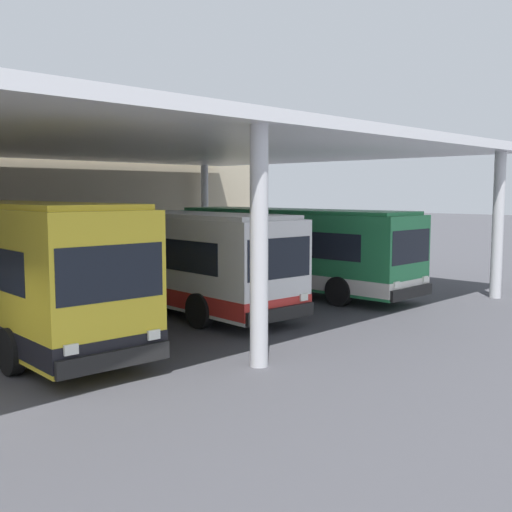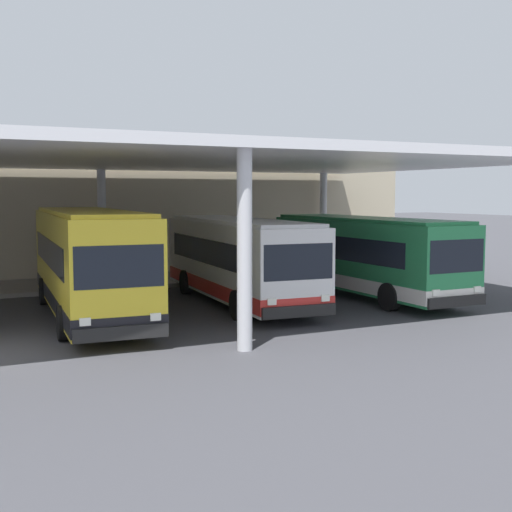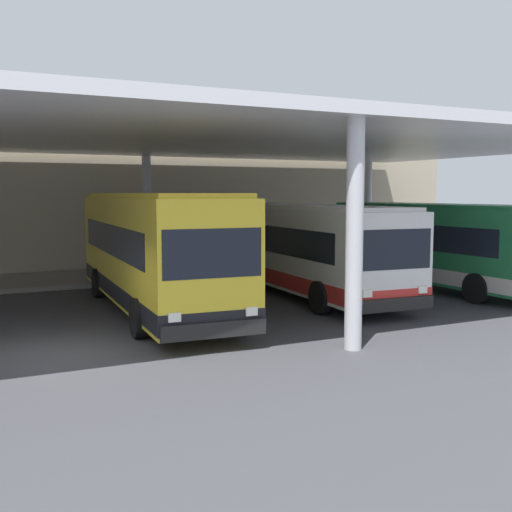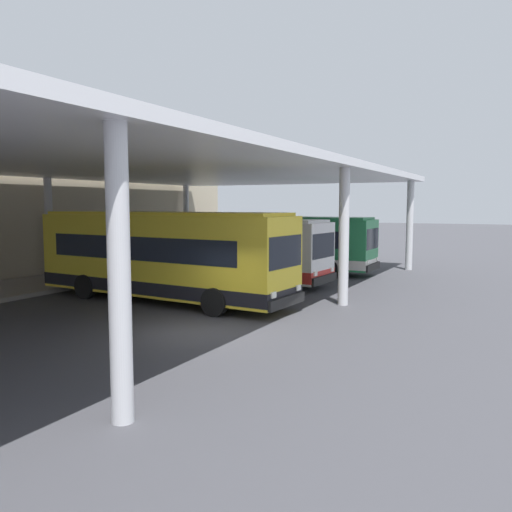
% 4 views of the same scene
% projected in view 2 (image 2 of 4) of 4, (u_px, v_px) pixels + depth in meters
% --- Properties ---
extents(bus_nearest_bay, '(3.27, 11.47, 3.57)m').
position_uv_depth(bus_nearest_bay, '(88.00, 262.00, 22.01)').
color(bus_nearest_bay, yellow).
rests_on(bus_nearest_bay, ground).
extents(bus_second_bay, '(3.23, 10.68, 3.17)m').
position_uv_depth(bus_second_bay, '(238.00, 259.00, 24.78)').
color(bus_second_bay, white).
rests_on(bus_second_bay, ground).
extents(bus_middle_bay, '(2.75, 10.54, 3.17)m').
position_uv_depth(bus_middle_bay, '(364.00, 255.00, 26.49)').
color(bus_middle_bay, '#28844C').
rests_on(bus_middle_bay, ground).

